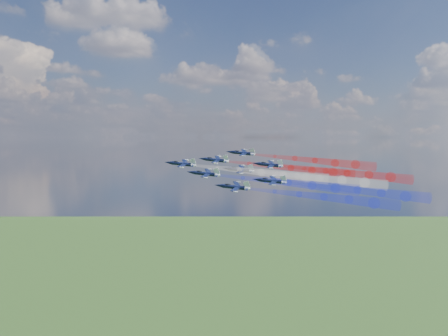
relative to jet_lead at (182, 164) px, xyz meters
name	(u,v)px	position (x,y,z in m)	size (l,w,h in m)	color
jet_lead	(182,164)	(0.00, 0.00, 0.00)	(9.08, 11.35, 3.03)	black
trail_lead	(261,172)	(24.11, -12.49, -2.70)	(3.78, 44.54, 3.78)	white
jet_inner_left	(205,174)	(4.76, -10.29, -2.77)	(9.08, 11.35, 3.03)	black
trail_inner_left	(289,183)	(28.86, -22.79, -5.47)	(3.78, 44.54, 3.78)	#1B29EB
jet_inner_right	(215,160)	(13.83, 4.32, 0.90)	(9.08, 11.35, 3.03)	black
trail_inner_right	(291,168)	(37.94, -8.17, -1.80)	(3.78, 44.54, 3.78)	red
jet_outer_left	(234,187)	(9.73, -22.89, -6.13)	(9.08, 11.35, 3.03)	black
trail_outer_left	(324,197)	(33.84, -35.38, -8.83)	(3.78, 44.54, 3.78)	#1B29EB
jet_center_third	(239,170)	(18.45, -7.08, -2.02)	(9.08, 11.35, 3.03)	black
trail_center_third	(320,178)	(42.55, -19.58, -4.72)	(3.78, 44.54, 3.78)	white
jet_outer_right	(242,153)	(26.08, 8.09, 3.15)	(9.08, 11.35, 3.03)	black
trail_outer_right	(315,161)	(50.19, -4.40, 0.45)	(3.78, 44.54, 3.78)	red
jet_rear_left	(271,181)	(23.60, -20.65, -4.92)	(9.08, 11.35, 3.03)	black
trail_rear_left	(357,190)	(47.70, -33.15, -7.63)	(3.78, 44.54, 3.78)	#1B29EB
jet_rear_right	(269,165)	(30.47, -5.76, -0.64)	(9.08, 11.35, 3.03)	black
trail_rear_right	(347,173)	(54.57, -18.25, -3.34)	(3.78, 44.54, 3.78)	red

